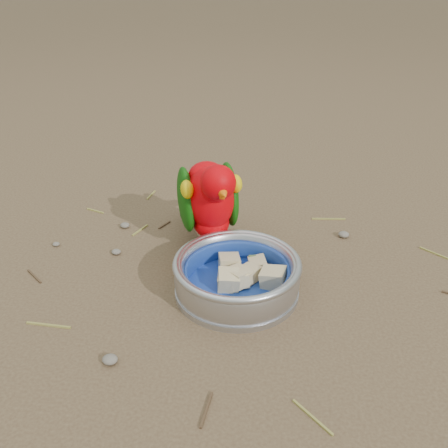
# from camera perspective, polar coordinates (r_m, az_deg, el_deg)

# --- Properties ---
(ground) EXTENTS (60.00, 60.00, 0.00)m
(ground) POSITION_cam_1_polar(r_m,az_deg,el_deg) (0.75, 0.26, -11.70)
(ground) COLOR brown
(food_bowl) EXTENTS (0.20, 0.20, 0.02)m
(food_bowl) POSITION_cam_1_polar(r_m,az_deg,el_deg) (0.81, 1.47, -7.35)
(food_bowl) COLOR #B2B2BA
(food_bowl) RESTS_ON ground
(bowl_wall) EXTENTS (0.20, 0.20, 0.04)m
(bowl_wall) POSITION_cam_1_polar(r_m,az_deg,el_deg) (0.79, 1.49, -5.60)
(bowl_wall) COLOR #B2B2BA
(bowl_wall) RESTS_ON food_bowl
(fruit_wedges) EXTENTS (0.12, 0.12, 0.03)m
(fruit_wedges) POSITION_cam_1_polar(r_m,az_deg,el_deg) (0.80, 1.49, -6.02)
(fruit_wedges) COLOR beige
(fruit_wedges) RESTS_ON food_bowl
(lory_parrot) EXTENTS (0.18, 0.25, 0.18)m
(lory_parrot) POSITION_cam_1_polar(r_m,az_deg,el_deg) (0.88, -1.60, 2.04)
(lory_parrot) COLOR #D20006
(lory_parrot) RESTS_ON ground
(ground_debris) EXTENTS (0.90, 0.80, 0.01)m
(ground_debris) POSITION_cam_1_polar(r_m,az_deg,el_deg) (0.81, 3.01, -7.93)
(ground_debris) COLOR olive
(ground_debris) RESTS_ON ground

